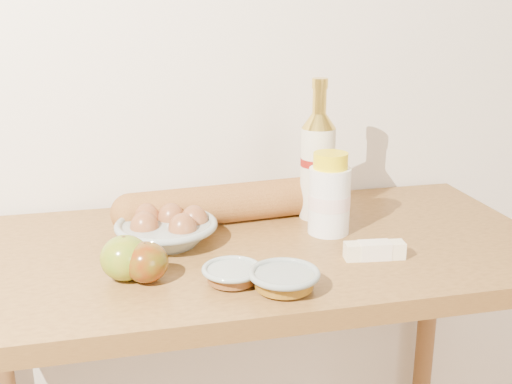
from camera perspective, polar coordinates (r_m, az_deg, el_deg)
back_wall at (r=1.53m, az=-3.21°, el=14.08°), size 3.50×0.02×2.60m
table at (r=1.35m, az=-0.30°, el=-9.53°), size 1.20×0.60×0.90m
bourbon_bottle at (r=1.42m, az=5.50°, el=2.61°), size 0.09×0.09×0.31m
cream_bottle at (r=1.34m, az=6.54°, el=-0.38°), size 0.10×0.10×0.17m
egg_bowl at (r=1.31m, az=-7.92°, el=-3.26°), size 0.27×0.27×0.07m
baguette at (r=1.41m, az=-2.46°, el=-1.00°), size 0.52×0.13×0.09m
apple_yellowgreen at (r=1.16m, az=-11.57°, el=-5.76°), size 0.09×0.09×0.08m
apple_redgreen_front at (r=1.14m, az=-9.74°, el=-6.17°), size 0.09×0.09×0.07m
sugar_bowl at (r=1.13m, az=-2.14°, el=-7.30°), size 0.14×0.14×0.03m
syrup_bowl at (r=1.10m, az=2.52°, el=-7.78°), size 0.14×0.14×0.04m
butter_stick at (r=1.25m, az=10.49°, el=-5.14°), size 0.12×0.05×0.03m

